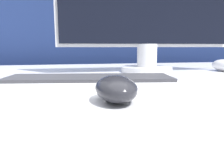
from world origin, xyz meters
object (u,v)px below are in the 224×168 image
object	(u,v)px
computer_mouse_near	(116,89)
monitor	(148,11)
computer_mouse_far	(224,65)
keyboard	(90,81)

from	to	relation	value
computer_mouse_near	monitor	size ratio (longest dim) A/B	0.18
computer_mouse_far	computer_mouse_near	bearing A→B (deg)	-148.44
computer_mouse_far	monitor	bearing A→B (deg)	167.51
keyboard	monitor	world-z (taller)	monitor
computer_mouse_near	keyboard	world-z (taller)	computer_mouse_near
keyboard	monitor	xyz separation A→B (m)	(0.25, 0.26, 0.22)
computer_mouse_near	computer_mouse_far	size ratio (longest dim) A/B	1.03
computer_mouse_near	computer_mouse_far	xyz separation A→B (m)	(0.53, 0.39, 0.00)
computer_mouse_near	keyboard	bearing A→B (deg)	101.85
monitor	computer_mouse_near	bearing A→B (deg)	-116.73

